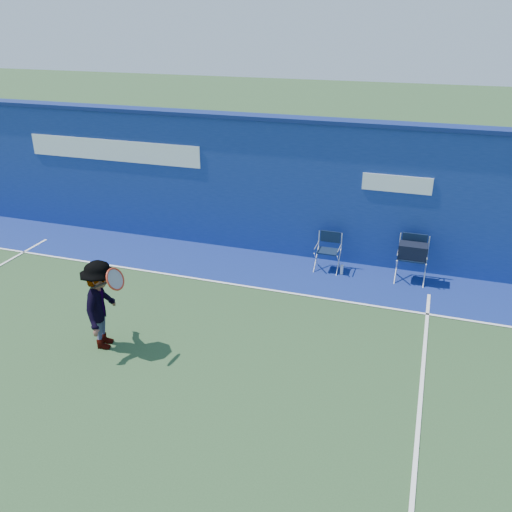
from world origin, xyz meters
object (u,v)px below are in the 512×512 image
(directors_chair_left, at_px, (327,259))
(tennis_player, at_px, (102,305))
(directors_chair_right, at_px, (411,263))
(water_bottle, at_px, (342,270))

(directors_chair_left, height_order, tennis_player, tennis_player)
(directors_chair_right, xyz_separation_m, tennis_player, (-4.64, -4.05, 0.37))
(directors_chair_right, distance_m, water_bottle, 1.43)
(directors_chair_right, height_order, water_bottle, directors_chair_right)
(directors_chair_left, height_order, directors_chair_right, directors_chair_right)
(directors_chair_left, relative_size, directors_chair_right, 0.86)
(directors_chair_left, bearing_deg, directors_chair_right, 0.85)
(directors_chair_left, height_order, water_bottle, directors_chair_left)
(directors_chair_right, bearing_deg, water_bottle, -173.89)
(water_bottle, height_order, tennis_player, tennis_player)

